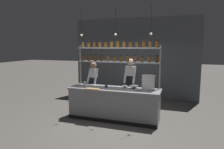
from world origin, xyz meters
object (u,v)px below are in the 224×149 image
object	(u,v)px
serving_cup_front	(85,83)
spice_shelf_unit	(118,56)
container_stack	(148,82)
prep_bowl_center_front	(125,87)
prep_bowl_center_back	(134,87)
prep_bowl_near_left	(138,90)
serving_cup_by_board	(106,86)
chef_center	(130,82)
cutting_board	(93,89)
chef_left	(94,83)

from	to	relation	value
serving_cup_front	spice_shelf_unit	bearing A→B (deg)	6.14
container_stack	prep_bowl_center_front	size ratio (longest dim) A/B	2.14
spice_shelf_unit	serving_cup_front	xyz separation A→B (m)	(-1.06, -0.11, -0.87)
prep_bowl_center_back	prep_bowl_near_left	bearing A→B (deg)	-55.69
serving_cup_front	serving_cup_by_board	xyz separation A→B (m)	(0.82, -0.24, -0.00)
serving_cup_by_board	prep_bowl_center_front	bearing A→B (deg)	21.65
prep_bowl_center_back	serving_cup_front	xyz separation A→B (m)	(-1.60, 0.06, 0.01)
chef_center	spice_shelf_unit	bearing A→B (deg)	-121.68
spice_shelf_unit	cutting_board	distance (m)	1.24
spice_shelf_unit	prep_bowl_near_left	world-z (taller)	spice_shelf_unit
prep_bowl_near_left	serving_cup_front	distance (m)	1.80
chef_center	serving_cup_front	xyz separation A→B (m)	(-1.36, -0.51, -0.04)
prep_bowl_center_back	prep_bowl_center_front	bearing A→B (deg)	176.45
cutting_board	prep_bowl_center_front	distance (m)	0.95
chef_center	serving_cup_front	world-z (taller)	chef_center
prep_bowl_center_back	serving_cup_by_board	world-z (taller)	serving_cup_by_board
chef_center	cutting_board	size ratio (longest dim) A/B	4.35
chef_center	cutting_board	world-z (taller)	chef_center
prep_bowl_center_front	serving_cup_by_board	xyz separation A→B (m)	(-0.51, -0.20, 0.02)
cutting_board	serving_cup_by_board	size ratio (longest dim) A/B	4.20
cutting_board	prep_bowl_near_left	xyz separation A→B (m)	(1.26, 0.21, 0.01)
spice_shelf_unit	serving_cup_by_board	world-z (taller)	spice_shelf_unit
prep_bowl_center_back	serving_cup_by_board	bearing A→B (deg)	-166.70
chef_left	serving_cup_front	bearing A→B (deg)	-99.66
spice_shelf_unit	container_stack	bearing A→B (deg)	-11.97
spice_shelf_unit	prep_bowl_near_left	distance (m)	1.22
chef_left	chef_center	world-z (taller)	chef_center
prep_bowl_center_front	prep_bowl_center_back	world-z (taller)	prep_bowl_center_back
chef_left	prep_bowl_center_back	xyz separation A→B (m)	(1.46, -0.42, 0.04)
chef_left	serving_cup_by_board	world-z (taller)	chef_left
chef_center	prep_bowl_near_left	world-z (taller)	chef_center
chef_left	serving_cup_front	distance (m)	0.39
cutting_board	serving_cup_front	bearing A→B (deg)	134.56
prep_bowl_near_left	serving_cup_by_board	distance (m)	0.96
serving_cup_front	chef_left	bearing A→B (deg)	68.28
serving_cup_front	container_stack	bearing A→B (deg)	-2.48
chef_left	prep_bowl_near_left	distance (m)	1.76
prep_bowl_near_left	prep_bowl_center_back	bearing A→B (deg)	124.31
cutting_board	prep_bowl_center_back	bearing A→B (deg)	23.12
prep_bowl_center_back	serving_cup_front	bearing A→B (deg)	177.97
spice_shelf_unit	serving_cup_by_board	bearing A→B (deg)	-124.53
chef_center	serving_cup_front	size ratio (longest dim) A/B	17.45
prep_bowl_center_front	serving_cup_by_board	bearing A→B (deg)	-158.35
spice_shelf_unit	cutting_board	world-z (taller)	spice_shelf_unit
prep_bowl_center_back	serving_cup_by_board	xyz separation A→B (m)	(-0.78, -0.18, 0.01)
spice_shelf_unit	container_stack	world-z (taller)	spice_shelf_unit
chef_center	prep_bowl_center_front	size ratio (longest dim) A/B	9.14
chef_left	prep_bowl_center_back	world-z (taller)	chef_left
spice_shelf_unit	serving_cup_front	world-z (taller)	spice_shelf_unit
container_stack	cutting_board	world-z (taller)	container_stack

